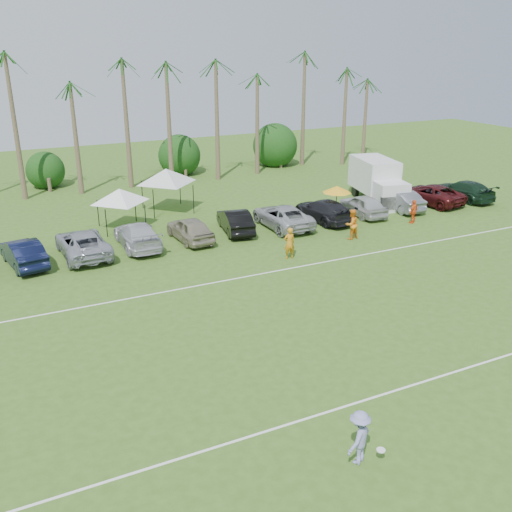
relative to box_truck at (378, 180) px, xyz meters
name	(u,v)px	position (x,y,z in m)	size (l,w,h in m)	color
ground	(404,433)	(-16.63, -23.35, -1.74)	(120.00, 120.00, 0.00)	#3A5F1C
field_lines	(285,328)	(-16.63, -15.35, -1.74)	(80.00, 12.10, 0.01)	white
palm_tree_3	(6,66)	(-24.63, 14.65, 8.32)	(2.40, 2.40, 11.90)	brown
palm_tree_4	(64,99)	(-20.63, 14.65, 5.74)	(2.40, 2.40, 8.90)	brown
palm_tree_5	(113,86)	(-16.63, 14.65, 6.61)	(2.40, 2.40, 9.90)	brown
palm_tree_6	(159,74)	(-12.63, 14.65, 7.47)	(2.40, 2.40, 10.90)	brown
palm_tree_7	(202,63)	(-8.63, 14.65, 8.32)	(2.40, 2.40, 11.90)	brown
palm_tree_8	(254,91)	(-3.63, 14.65, 5.74)	(2.40, 2.40, 8.90)	brown
palm_tree_9	(301,80)	(1.37, 14.65, 6.61)	(2.40, 2.40, 9.90)	brown
palm_tree_10	(344,70)	(6.37, 14.65, 7.47)	(2.40, 2.40, 10.90)	brown
palm_tree_11	(378,60)	(10.37, 14.65, 8.32)	(2.40, 2.40, 11.90)	brown
bush_tree_1	(46,168)	(-22.63, 15.65, 0.05)	(4.00, 4.00, 4.00)	brown
bush_tree_2	(181,156)	(-10.63, 15.65, 0.05)	(4.00, 4.00, 4.00)	brown
bush_tree_3	(276,148)	(-0.63, 15.65, 0.05)	(4.00, 4.00, 4.00)	brown
sideline_player_a	(289,243)	(-12.27, -7.91, -0.81)	(0.68, 0.45, 1.86)	orange
sideline_player_b	(352,224)	(-7.01, -6.58, -0.78)	(0.94, 0.73, 1.93)	orange
sideline_player_c	(414,212)	(-1.22, -5.66, -0.92)	(0.97, 0.40, 1.66)	#F75A1B
box_truck	(378,180)	(0.00, 0.00, 0.00)	(3.70, 6.69, 3.26)	silver
canopy_tent_left	(119,189)	(-19.62, 1.87, 1.01)	(3.98, 3.98, 3.22)	black
canopy_tent_right	(166,169)	(-15.51, 4.73, 1.43)	(4.57, 4.57, 3.70)	black
market_umbrella	(337,189)	(-5.30, -2.23, 0.33)	(2.07, 2.07, 2.31)	black
frisbee_player	(359,437)	(-18.77, -23.79, -0.88)	(1.34, 1.09, 1.74)	#8A8CC4
parked_car_1	(23,253)	(-26.18, -2.40, -0.98)	(1.61, 4.61, 1.52)	black
parked_car_2	(83,243)	(-22.90, -2.24, -0.98)	(2.52, 5.47, 1.52)	#9B9DA8
parked_car_3	(137,235)	(-19.62, -2.12, -0.98)	(2.13, 5.24, 1.52)	silver
parked_car_4	(190,229)	(-16.34, -2.41, -0.98)	(1.79, 4.46, 1.52)	gray
parked_car_5	(235,221)	(-13.06, -2.02, -0.98)	(1.61, 4.61, 1.52)	black
parked_car_6	(282,216)	(-9.78, -2.47, -0.98)	(2.52, 5.47, 1.52)	#A9AAAC
parked_car_7	(323,210)	(-6.50, -2.46, -0.98)	(2.13, 5.24, 1.52)	black
parked_car_8	(363,205)	(-3.22, -2.57, -0.98)	(1.79, 4.46, 1.52)	#BCBCBC
parked_car_9	(398,200)	(0.06, -2.49, -0.98)	(1.61, 4.61, 1.52)	slate
parked_car_10	(430,194)	(3.34, -2.22, -0.98)	(2.52, 5.47, 1.52)	#481113
parked_car_11	(464,190)	(6.63, -2.44, -0.98)	(2.13, 5.24, 1.52)	black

